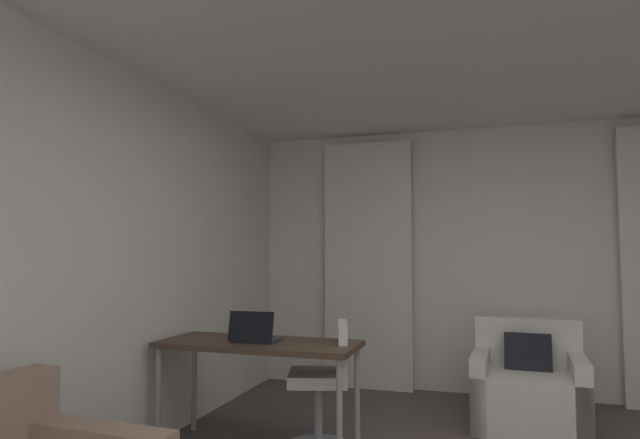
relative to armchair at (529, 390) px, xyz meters
name	(u,v)px	position (x,y,z in m)	size (l,w,h in m)	color
wall_window	(510,259)	(-0.08, 0.92, 1.02)	(5.12, 0.06, 2.60)	silver
wall_left	(60,263)	(-2.61, -2.11, 1.02)	(0.06, 6.12, 2.60)	silver
curtain_left_panel	(368,264)	(-1.46, 0.79, 0.97)	(0.90, 0.06, 2.50)	silver
armchair	(529,390)	(0.00, 0.00, 0.00)	(0.88, 0.82, 0.81)	silver
desk	(259,351)	(-1.83, -1.10, 0.40)	(1.39, 0.58, 0.74)	#4C3828
desk_chair	(324,393)	(-1.39, -0.99, 0.11)	(0.49, 0.49, 0.88)	gray
laptop	(255,335)	(-1.85, -1.14, 0.51)	(0.33, 0.26, 0.22)	#2D2D33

